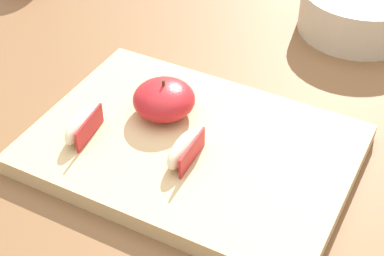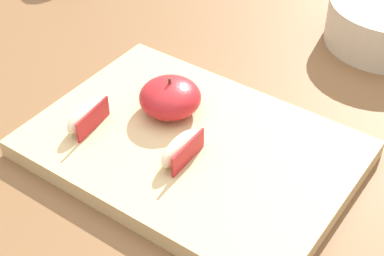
% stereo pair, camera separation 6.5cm
% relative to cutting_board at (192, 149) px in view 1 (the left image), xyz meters
% --- Properties ---
extents(dining_table, '(1.26, 0.94, 0.77)m').
position_rel_cutting_board_xyz_m(dining_table, '(0.01, 0.06, -0.12)').
color(dining_table, brown).
rests_on(dining_table, ground_plane).
extents(cutting_board, '(0.35, 0.25, 0.02)m').
position_rel_cutting_board_xyz_m(cutting_board, '(0.00, 0.00, 0.00)').
color(cutting_board, tan).
rests_on(cutting_board, dining_table).
extents(apple_half_skin_up, '(0.07, 0.07, 0.05)m').
position_rel_cutting_board_xyz_m(apple_half_skin_up, '(-0.05, 0.03, 0.03)').
color(apple_half_skin_up, '#B21E23').
rests_on(apple_half_skin_up, cutting_board).
extents(apple_wedge_front, '(0.02, 0.06, 0.03)m').
position_rel_cutting_board_xyz_m(apple_wedge_front, '(0.01, -0.03, 0.02)').
color(apple_wedge_front, beige).
rests_on(apple_wedge_front, cutting_board).
extents(apple_wedge_right, '(0.03, 0.06, 0.03)m').
position_rel_cutting_board_xyz_m(apple_wedge_right, '(-0.12, -0.05, 0.02)').
color(apple_wedge_right, beige).
rests_on(apple_wedge_right, cutting_board).
extents(ceramic_fruit_bowl, '(0.17, 0.17, 0.07)m').
position_rel_cutting_board_xyz_m(ceramic_fruit_bowl, '(0.09, 0.36, 0.02)').
color(ceramic_fruit_bowl, '#BCB29E').
rests_on(ceramic_fruit_bowl, dining_table).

